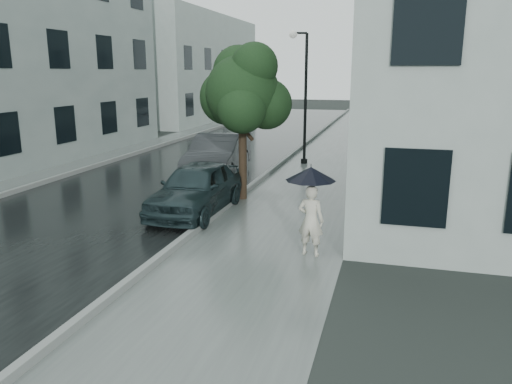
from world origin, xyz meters
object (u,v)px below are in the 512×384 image
(pedestrian, at_px, (311,220))
(street_tree, at_px, (243,91))
(car_near, at_px, (197,188))
(lamp_post, at_px, (302,89))
(car_far, at_px, (218,155))

(pedestrian, xyz_separation_m, street_tree, (-2.73, 4.24, 2.43))
(pedestrian, bearing_deg, car_near, -25.18)
(lamp_post, bearing_deg, street_tree, -112.26)
(street_tree, height_order, car_near, street_tree)
(street_tree, bearing_deg, car_near, -112.49)
(lamp_post, bearing_deg, car_near, -116.38)
(pedestrian, bearing_deg, lamp_post, -69.28)
(pedestrian, distance_m, car_near, 4.24)
(lamp_post, distance_m, car_far, 4.75)
(car_near, bearing_deg, car_far, 103.71)
(lamp_post, xyz_separation_m, car_far, (-2.43, -3.39, -2.27))
(car_far, bearing_deg, pedestrian, -63.19)
(pedestrian, distance_m, lamp_post, 10.93)
(car_far, bearing_deg, car_near, -83.16)
(car_near, bearing_deg, pedestrian, -33.50)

